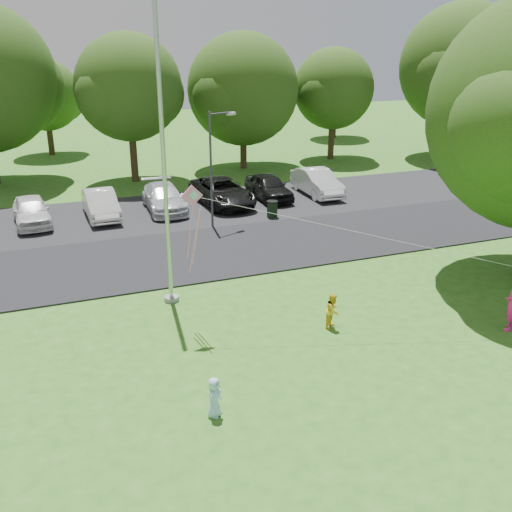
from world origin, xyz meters
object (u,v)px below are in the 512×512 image
object	(u,v)px
flagpole	(165,179)
child_blue	(214,397)
street_lamp	(214,159)
trash_can	(272,210)
kite	(203,212)
child_yellow	(333,310)

from	to	relation	value
flagpole	child_blue	size ratio (longest dim) A/B	10.04
street_lamp	trash_can	distance (m)	4.06
trash_can	flagpole	bearing A→B (deg)	-132.05
trash_can	kite	world-z (taller)	kite
child_blue	flagpole	bearing A→B (deg)	36.32
child_blue	street_lamp	bearing A→B (deg)	23.29
kite	street_lamp	bearing A→B (deg)	73.75
trash_can	child_yellow	size ratio (longest dim) A/B	0.78
trash_can	child_blue	size ratio (longest dim) A/B	0.88
trash_can	child_yellow	bearing A→B (deg)	-103.43
child_yellow	kite	distance (m)	4.92
street_lamp	child_yellow	distance (m)	11.22
street_lamp	child_blue	bearing A→B (deg)	-128.80
child_yellow	child_blue	world-z (taller)	child_yellow
flagpole	street_lamp	distance (m)	8.29
street_lamp	child_yellow	size ratio (longest dim) A/B	4.75
trash_can	child_blue	world-z (taller)	child_blue
flagpole	child_blue	world-z (taller)	flagpole
street_lamp	trash_can	world-z (taller)	street_lamp
flagpole	trash_can	distance (m)	10.83
flagpole	child_yellow	world-z (taller)	flagpole
child_yellow	street_lamp	bearing A→B (deg)	53.30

